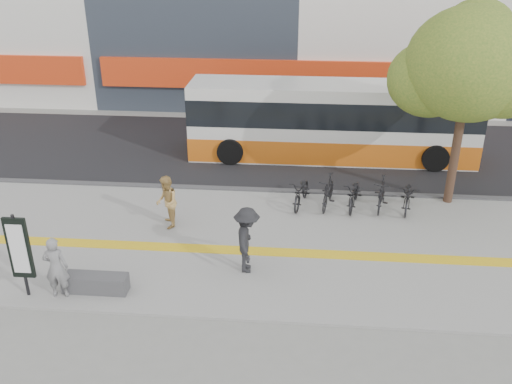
# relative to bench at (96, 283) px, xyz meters

# --- Properties ---
(ground) EXTENTS (120.00, 120.00, 0.00)m
(ground) POSITION_rel_bench_xyz_m (2.60, 1.20, -0.30)
(ground) COLOR slate
(ground) RESTS_ON ground
(sidewalk) EXTENTS (40.00, 7.00, 0.08)m
(sidewalk) POSITION_rel_bench_xyz_m (2.60, 2.70, -0.27)
(sidewalk) COLOR gray
(sidewalk) RESTS_ON ground
(tactile_strip) EXTENTS (40.00, 0.45, 0.01)m
(tactile_strip) POSITION_rel_bench_xyz_m (2.60, 2.20, -0.22)
(tactile_strip) COLOR gold
(tactile_strip) RESTS_ON sidewalk
(street) EXTENTS (40.00, 8.00, 0.06)m
(street) POSITION_rel_bench_xyz_m (2.60, 10.20, -0.28)
(street) COLOR black
(street) RESTS_ON ground
(curb) EXTENTS (40.00, 0.25, 0.14)m
(curb) POSITION_rel_bench_xyz_m (2.60, 6.20, -0.23)
(curb) COLOR #363739
(curb) RESTS_ON ground
(bench) EXTENTS (1.60, 0.45, 0.45)m
(bench) POSITION_rel_bench_xyz_m (0.00, 0.00, 0.00)
(bench) COLOR #363739
(bench) RESTS_ON sidewalk
(signboard) EXTENTS (0.55, 0.10, 2.20)m
(signboard) POSITION_rel_bench_xyz_m (-1.60, -0.31, 1.06)
(signboard) COLOR black
(signboard) RESTS_ON sidewalk
(street_tree) EXTENTS (4.40, 3.80, 6.31)m
(street_tree) POSITION_rel_bench_xyz_m (9.78, 6.02, 4.21)
(street_tree) COLOR #372319
(street_tree) RESTS_ON sidewalk
(bus) EXTENTS (10.94, 2.59, 2.91)m
(bus) POSITION_rel_bench_xyz_m (6.06, 9.70, 1.13)
(bus) COLOR silver
(bus) RESTS_ON street
(bicycle_row) EXTENTS (4.36, 1.87, 1.04)m
(bicycle_row) POSITION_rel_bench_xyz_m (6.68, 5.20, 0.26)
(bicycle_row) COLOR black
(bicycle_row) RESTS_ON sidewalk
(seated_woman) EXTENTS (0.62, 0.44, 1.61)m
(seated_woman) POSITION_rel_bench_xyz_m (-0.80, -0.26, 0.58)
(seated_woman) COLOR black
(seated_woman) RESTS_ON sidewalk
(pedestrian_tan) EXTENTS (0.81, 0.93, 1.61)m
(pedestrian_tan) POSITION_rel_bench_xyz_m (1.01, 3.42, 0.58)
(pedestrian_tan) COLOR tan
(pedestrian_tan) RESTS_ON sidewalk
(pedestrian_dark) EXTENTS (0.76, 1.21, 1.80)m
(pedestrian_dark) POSITION_rel_bench_xyz_m (3.62, 1.26, 0.67)
(pedestrian_dark) COLOR black
(pedestrian_dark) RESTS_ON sidewalk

